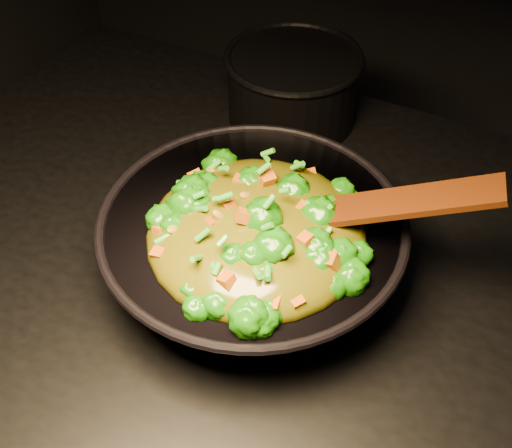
% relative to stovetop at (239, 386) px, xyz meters
% --- Properties ---
extents(stovetop, '(1.20, 0.90, 0.90)m').
position_rel_stovetop_xyz_m(stovetop, '(0.00, 0.00, 0.00)').
color(stovetop, black).
rests_on(stovetop, ground).
extents(wok, '(0.53, 0.53, 0.11)m').
position_rel_stovetop_xyz_m(wok, '(0.06, -0.06, 0.51)').
color(wok, black).
rests_on(wok, stovetop).
extents(stir_fry, '(0.32, 0.32, 0.10)m').
position_rel_stovetop_xyz_m(stir_fry, '(0.08, -0.08, 0.61)').
color(stir_fry, '#1A6807').
rests_on(stir_fry, wok).
extents(spatula, '(0.32, 0.12, 0.13)m').
position_rel_stovetop_xyz_m(spatula, '(0.20, -0.03, 0.62)').
color(spatula, '#3D1A09').
rests_on(spatula, wok).
extents(back_pot, '(0.24, 0.24, 0.13)m').
position_rel_stovetop_xyz_m(back_pot, '(-0.05, 0.32, 0.52)').
color(back_pot, black).
rests_on(back_pot, stovetop).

